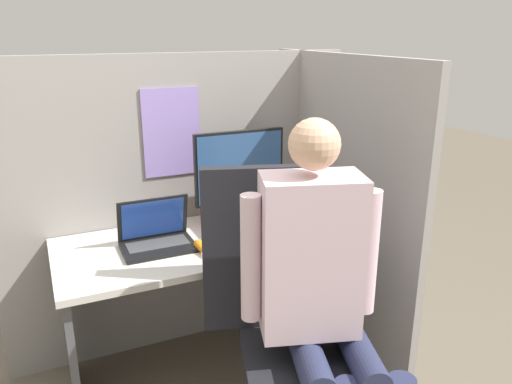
{
  "coord_description": "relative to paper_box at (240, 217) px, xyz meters",
  "views": [
    {
      "loc": [
        -0.65,
        -1.71,
        1.62
      ],
      "look_at": [
        0.2,
        0.15,
        0.95
      ],
      "focal_mm": 35.0,
      "sensor_mm": 36.0,
      "label": 1
    }
  ],
  "objects": [
    {
      "name": "laptop",
      "position": [
        -0.44,
        -0.11,
        0.01
      ],
      "size": [
        0.31,
        0.21,
        0.22
      ],
      "color": "black",
      "rests_on": "desk"
    },
    {
      "name": "desk",
      "position": [
        -0.23,
        -0.11,
        -0.21
      ],
      "size": [
        1.31,
        0.62,
        0.7
      ],
      "color": "beige",
      "rests_on": "ground"
    },
    {
      "name": "paper_box",
      "position": [
        0.0,
        0.0,
        0.0
      ],
      "size": [
        0.33,
        0.25,
        0.07
      ],
      "color": "red",
      "rests_on": "desk"
    },
    {
      "name": "carrot_toy",
      "position": [
        -0.28,
        -0.26,
        -0.01
      ],
      "size": [
        0.05,
        0.14,
        0.05
      ],
      "color": "orange",
      "rests_on": "desk"
    },
    {
      "name": "cubicle_panel_right",
      "position": [
        0.45,
        -0.17,
        0.02
      ],
      "size": [
        0.04,
        1.24,
        1.52
      ],
      "color": "gray",
      "rests_on": "ground"
    },
    {
      "name": "person",
      "position": [
        -0.05,
        -0.85,
        0.05
      ],
      "size": [
        0.46,
        0.5,
        1.36
      ],
      "color": "#282D4C",
      "rests_on": "ground"
    },
    {
      "name": "cubicle_panel_back",
      "position": [
        -0.23,
        0.22,
        0.03
      ],
      "size": [
        1.81,
        0.05,
        1.52
      ],
      "color": "gray",
      "rests_on": "ground"
    },
    {
      "name": "mouse",
      "position": [
        -0.21,
        -0.2,
        -0.02
      ],
      "size": [
        0.06,
        0.04,
        0.04
      ],
      "color": "black",
      "rests_on": "desk"
    },
    {
      "name": "monitor",
      "position": [
        0.0,
        0.0,
        0.23
      ],
      "size": [
        0.45,
        0.22,
        0.4
      ],
      "color": "black",
      "rests_on": "paper_box"
    },
    {
      "name": "office_chair",
      "position": [
        -0.1,
        -0.68,
        -0.15
      ],
      "size": [
        0.58,
        0.63,
        1.15
      ],
      "color": "black",
      "rests_on": "ground"
    },
    {
      "name": "stapler",
      "position": [
        0.37,
        -0.09,
        -0.01
      ],
      "size": [
        0.04,
        0.12,
        0.05
      ],
      "color": "#A31919",
      "rests_on": "desk"
    }
  ]
}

